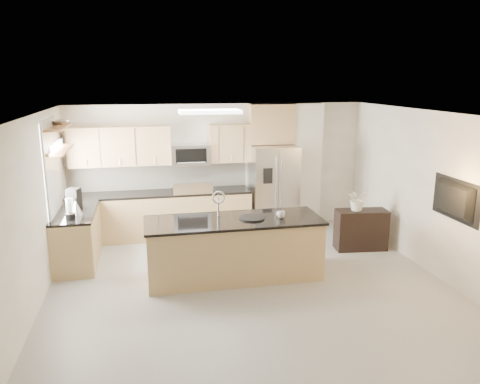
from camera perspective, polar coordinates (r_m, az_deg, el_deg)
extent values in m
plane|color=#A19F99|center=(6.99, 1.83, -12.55)|extent=(6.50, 6.50, 0.00)
cube|color=silver|center=(6.29, 2.02, 9.21)|extent=(6.00, 6.50, 0.02)
cube|color=white|center=(9.63, -2.60, 2.96)|extent=(6.00, 0.02, 2.60)
cube|color=white|center=(3.67, 14.30, -15.96)|extent=(6.00, 0.02, 2.60)
cube|color=white|center=(6.53, -24.65, -3.50)|extent=(0.02, 6.50, 2.60)
cube|color=white|center=(7.77, 23.97, -0.83)|extent=(0.02, 6.50, 2.60)
cube|color=tan|center=(9.41, -9.62, -2.87)|extent=(3.55, 0.65, 0.88)
cube|color=black|center=(9.29, -9.73, -0.15)|extent=(3.55, 0.66, 0.04)
cube|color=beige|center=(9.53, -9.87, 1.93)|extent=(3.55, 0.02, 0.52)
cube|color=tan|center=(8.46, -19.22, -5.36)|extent=(0.65, 1.50, 0.88)
cube|color=black|center=(8.33, -19.47, -2.36)|extent=(0.66, 1.50, 0.04)
cube|color=black|center=(9.44, -5.83, -2.62)|extent=(0.76, 0.64, 0.90)
cube|color=black|center=(9.32, -5.90, 0.12)|extent=(0.76, 0.62, 0.03)
cube|color=silver|center=(9.00, -5.72, 0.39)|extent=(0.76, 0.04, 0.22)
cube|color=tan|center=(9.28, -14.43, 5.42)|extent=(1.92, 0.33, 0.75)
cube|color=tan|center=(9.42, -1.32, 5.97)|extent=(0.82, 0.33, 0.75)
cube|color=silver|center=(9.30, -6.08, 4.58)|extent=(0.76, 0.40, 0.40)
cube|color=black|center=(9.11, -5.96, 4.39)|extent=(0.60, 0.02, 0.28)
cube|color=silver|center=(9.58, 4.06, 0.38)|extent=(0.92, 0.75, 1.78)
cube|color=gray|center=(9.22, 4.69, -0.16)|extent=(0.02, 0.01, 1.69)
cube|color=black|center=(9.08, 3.42, 1.97)|extent=(0.18, 0.03, 0.30)
cube|color=white|center=(9.93, 7.98, 3.17)|extent=(0.60, 0.30, 2.60)
cube|color=white|center=(8.22, -22.02, 2.59)|extent=(0.03, 1.05, 1.55)
cube|color=silver|center=(8.21, -21.92, 2.59)|extent=(0.03, 1.15, 1.65)
cube|color=brown|center=(8.24, -21.17, 4.82)|extent=(0.30, 1.20, 0.04)
cube|color=brown|center=(8.20, -21.39, 7.37)|extent=(0.30, 1.20, 0.04)
cube|color=white|center=(7.79, -3.70, 9.76)|extent=(1.00, 0.50, 0.06)
cube|color=tan|center=(7.45, -0.76, -7.00)|extent=(2.70, 0.94, 0.91)
cube|color=black|center=(7.30, -0.77, -3.49)|extent=(2.76, 1.00, 0.04)
cube|color=black|center=(7.27, -2.38, -3.70)|extent=(0.57, 0.42, 0.01)
cylinder|color=silver|center=(7.43, -2.68, -1.67)|extent=(0.03, 0.03, 0.34)
torus|color=silver|center=(7.33, -2.62, -0.67)|extent=(0.21, 0.03, 0.21)
cube|color=black|center=(8.94, 14.54, -4.46)|extent=(0.97, 0.48, 0.75)
imported|color=silver|center=(7.38, 5.01, -2.75)|extent=(0.16, 0.16, 0.11)
cylinder|color=black|center=(7.32, 1.45, -3.19)|extent=(0.41, 0.41, 0.02)
cylinder|color=black|center=(7.85, -19.96, -2.82)|extent=(0.15, 0.15, 0.10)
cylinder|color=silver|center=(7.81, -20.06, -1.60)|extent=(0.11, 0.11, 0.24)
cone|color=silver|center=(8.10, -19.38, -1.77)|extent=(0.22, 0.22, 0.24)
cylinder|color=black|center=(8.07, -19.45, -0.88)|extent=(0.04, 0.04, 0.04)
cube|color=black|center=(8.43, -19.58, -0.79)|extent=(0.24, 0.27, 0.36)
cylinder|color=silver|center=(8.39, -19.59, -1.45)|extent=(0.12, 0.12, 0.13)
imported|color=silver|center=(8.46, -21.13, 8.00)|extent=(0.50, 0.50, 0.09)
imported|color=silver|center=(8.73, 14.17, -0.14)|extent=(0.69, 0.63, 0.64)
imported|color=black|center=(7.55, 24.31, -0.87)|extent=(0.14, 1.08, 0.62)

